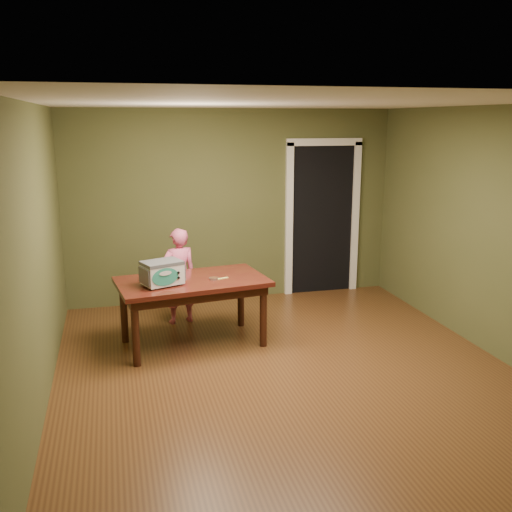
# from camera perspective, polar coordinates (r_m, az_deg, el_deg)

# --- Properties ---
(floor) EXTENTS (5.00, 5.00, 0.00)m
(floor) POSITION_cam_1_polar(r_m,az_deg,el_deg) (5.85, 2.99, -11.31)
(floor) COLOR brown
(floor) RESTS_ON ground
(room_shell) EXTENTS (4.52, 5.02, 2.61)m
(room_shell) POSITION_cam_1_polar(r_m,az_deg,el_deg) (5.36, 3.21, 5.49)
(room_shell) COLOR #4B4F2A
(room_shell) RESTS_ON ground
(doorway) EXTENTS (1.10, 0.66, 2.25)m
(doorway) POSITION_cam_1_polar(r_m,az_deg,el_deg) (8.48, 5.92, 3.94)
(doorway) COLOR black
(doorway) RESTS_ON ground
(dining_table) EXTENTS (1.71, 1.11, 0.75)m
(dining_table) POSITION_cam_1_polar(r_m,az_deg,el_deg) (6.30, -6.40, -3.22)
(dining_table) COLOR #3E110E
(dining_table) RESTS_ON floor
(toy_oven) EXTENTS (0.48, 0.40, 0.26)m
(toy_oven) POSITION_cam_1_polar(r_m,az_deg,el_deg) (6.06, -9.36, -1.61)
(toy_oven) COLOR #4C4F54
(toy_oven) RESTS_ON dining_table
(baking_pan) EXTENTS (0.10, 0.10, 0.02)m
(baking_pan) POSITION_cam_1_polar(r_m,az_deg,el_deg) (6.24, -4.25, -2.25)
(baking_pan) COLOR silver
(baking_pan) RESTS_ON dining_table
(spatula) EXTENTS (0.18, 0.09, 0.01)m
(spatula) POSITION_cam_1_polar(r_m,az_deg,el_deg) (6.26, -3.54, -2.27)
(spatula) COLOR #F2F069
(spatula) RESTS_ON dining_table
(child) EXTENTS (0.48, 0.36, 1.18)m
(child) POSITION_cam_1_polar(r_m,az_deg,el_deg) (7.02, -7.71, -2.00)
(child) COLOR #E85F8B
(child) RESTS_ON floor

